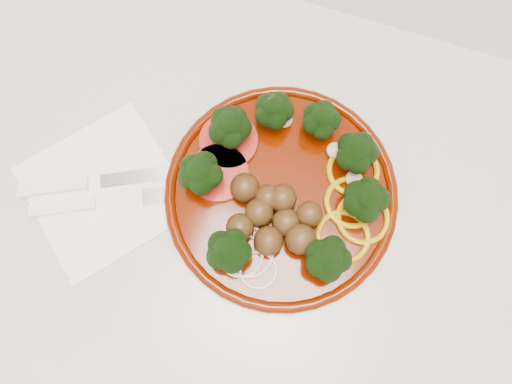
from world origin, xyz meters
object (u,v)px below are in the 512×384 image
(napkin, at_px, (104,190))
(fork, at_px, (81,206))
(knife, at_px, (83,183))
(plate, at_px, (283,190))

(napkin, bearing_deg, fork, -120.40)
(napkin, height_order, knife, knife)
(napkin, xyz_separation_m, fork, (-0.02, -0.03, 0.01))
(knife, distance_m, fork, 0.03)
(napkin, distance_m, fork, 0.03)
(plate, xyz_separation_m, knife, (-0.24, -0.07, -0.01))
(napkin, height_order, fork, fork)
(plate, bearing_deg, fork, -157.69)
(plate, relative_size, fork, 1.62)
(napkin, distance_m, knife, 0.03)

